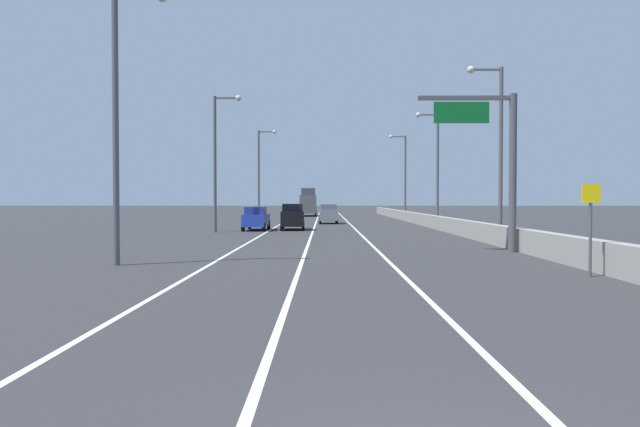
{
  "coord_description": "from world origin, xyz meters",
  "views": [
    {
      "loc": [
        -1.1,
        -5.01,
        2.52
      ],
      "look_at": [
        -1.48,
        47.26,
        1.26
      ],
      "focal_mm": 33.48,
      "sensor_mm": 36.0,
      "label": 1
    }
  ],
  "objects_px": {
    "lamp_post_left_near": "(122,109)",
    "car_gray_2": "(328,214)",
    "lamp_post_right_second": "(497,141)",
    "overhead_sign_gantry": "(497,152)",
    "lamp_post_left_mid": "(218,154)",
    "lamp_post_right_fourth": "(403,171)",
    "lamp_post_right_third": "(435,161)",
    "car_blue_1": "(256,218)",
    "box_truck": "(308,203)",
    "car_black_0": "(293,217)",
    "lamp_post_left_far": "(261,169)",
    "speed_advisory_sign": "(591,222)"
  },
  "relations": [
    {
      "from": "lamp_post_left_mid",
      "to": "box_truck",
      "type": "relative_size",
      "value": 1.13
    },
    {
      "from": "lamp_post_left_near",
      "to": "car_gray_2",
      "type": "relative_size",
      "value": 2.55
    },
    {
      "from": "lamp_post_right_second",
      "to": "car_black_0",
      "type": "relative_size",
      "value": 2.3
    },
    {
      "from": "overhead_sign_gantry",
      "to": "car_black_0",
      "type": "height_order",
      "value": "overhead_sign_gantry"
    },
    {
      "from": "speed_advisory_sign",
      "to": "lamp_post_left_near",
      "type": "distance_m",
      "value": 17.12
    },
    {
      "from": "box_truck",
      "to": "lamp_post_right_fourth",
      "type": "bearing_deg",
      "value": -52.86
    },
    {
      "from": "lamp_post_right_third",
      "to": "car_blue_1",
      "type": "xyz_separation_m",
      "value": [
        -15.58,
        -6.15,
        -5.0
      ]
    },
    {
      "from": "lamp_post_left_near",
      "to": "lamp_post_left_mid",
      "type": "xyz_separation_m",
      "value": [
        -0.4,
        22.66,
        0.0
      ]
    },
    {
      "from": "lamp_post_right_fourth",
      "to": "overhead_sign_gantry",
      "type": "bearing_deg",
      "value": -91.91
    },
    {
      "from": "car_gray_2",
      "to": "car_blue_1",
      "type": "bearing_deg",
      "value": -114.42
    },
    {
      "from": "lamp_post_right_third",
      "to": "lamp_post_left_mid",
      "type": "distance_m",
      "value": 20.27
    },
    {
      "from": "lamp_post_right_second",
      "to": "lamp_post_right_fourth",
      "type": "relative_size",
      "value": 1.0
    },
    {
      "from": "lamp_post_right_second",
      "to": "overhead_sign_gantry",
      "type": "bearing_deg",
      "value": -105.8
    },
    {
      "from": "overhead_sign_gantry",
      "to": "speed_advisory_sign",
      "type": "relative_size",
      "value": 2.5
    },
    {
      "from": "overhead_sign_gantry",
      "to": "car_black_0",
      "type": "bearing_deg",
      "value": 117.73
    },
    {
      "from": "overhead_sign_gantry",
      "to": "lamp_post_left_near",
      "type": "bearing_deg",
      "value": -160.12
    },
    {
      "from": "car_blue_1",
      "to": "car_gray_2",
      "type": "xyz_separation_m",
      "value": [
        5.95,
        13.11,
        0.04
      ]
    },
    {
      "from": "lamp_post_right_second",
      "to": "lamp_post_left_near",
      "type": "height_order",
      "value": "same"
    },
    {
      "from": "lamp_post_right_fourth",
      "to": "car_gray_2",
      "type": "distance_m",
      "value": 15.89
    },
    {
      "from": "overhead_sign_gantry",
      "to": "lamp_post_left_far",
      "type": "height_order",
      "value": "lamp_post_left_far"
    },
    {
      "from": "lamp_post_right_third",
      "to": "car_blue_1",
      "type": "height_order",
      "value": "lamp_post_right_third"
    },
    {
      "from": "lamp_post_right_third",
      "to": "car_black_0",
      "type": "bearing_deg",
      "value": -156.49
    },
    {
      "from": "lamp_post_right_second",
      "to": "box_truck",
      "type": "height_order",
      "value": "lamp_post_right_second"
    },
    {
      "from": "lamp_post_left_far",
      "to": "car_black_0",
      "type": "height_order",
      "value": "lamp_post_left_far"
    },
    {
      "from": "lamp_post_right_fourth",
      "to": "lamp_post_left_mid",
      "type": "bearing_deg",
      "value": -122.37
    },
    {
      "from": "car_blue_1",
      "to": "car_gray_2",
      "type": "bearing_deg",
      "value": 65.58
    },
    {
      "from": "box_truck",
      "to": "overhead_sign_gantry",
      "type": "bearing_deg",
      "value": -80.12
    },
    {
      "from": "overhead_sign_gantry",
      "to": "car_black_0",
      "type": "relative_size",
      "value": 1.66
    },
    {
      "from": "speed_advisory_sign",
      "to": "lamp_post_right_second",
      "type": "height_order",
      "value": "lamp_post_right_second"
    },
    {
      "from": "speed_advisory_sign",
      "to": "lamp_post_right_second",
      "type": "xyz_separation_m",
      "value": [
        1.58,
        16.11,
        4.18
      ]
    },
    {
      "from": "lamp_post_right_third",
      "to": "lamp_post_right_fourth",
      "type": "relative_size",
      "value": 1.0
    },
    {
      "from": "overhead_sign_gantry",
      "to": "car_blue_1",
      "type": "height_order",
      "value": "overhead_sign_gantry"
    },
    {
      "from": "speed_advisory_sign",
      "to": "box_truck",
      "type": "height_order",
      "value": "box_truck"
    },
    {
      "from": "lamp_post_left_far",
      "to": "box_truck",
      "type": "relative_size",
      "value": 1.13
    },
    {
      "from": "lamp_post_right_third",
      "to": "lamp_post_left_far",
      "type": "distance_m",
      "value": 21.96
    },
    {
      "from": "lamp_post_left_near",
      "to": "car_black_0",
      "type": "relative_size",
      "value": 2.3
    },
    {
      "from": "speed_advisory_sign",
      "to": "car_black_0",
      "type": "distance_m",
      "value": 31.56
    },
    {
      "from": "lamp_post_left_far",
      "to": "car_gray_2",
      "type": "relative_size",
      "value": 2.55
    },
    {
      "from": "lamp_post_left_mid",
      "to": "car_black_0",
      "type": "xyz_separation_m",
      "value": [
        5.45,
        3.6,
        -4.88
      ]
    },
    {
      "from": "lamp_post_left_far",
      "to": "car_black_0",
      "type": "relative_size",
      "value": 2.3
    },
    {
      "from": "lamp_post_right_third",
      "to": "lamp_post_left_near",
      "type": "xyz_separation_m",
      "value": [
        -17.72,
        -31.76,
        0.0
      ]
    },
    {
      "from": "lamp_post_left_near",
      "to": "car_gray_2",
      "type": "bearing_deg",
      "value": 78.2
    },
    {
      "from": "lamp_post_right_second",
      "to": "lamp_post_right_third",
      "type": "relative_size",
      "value": 1.0
    },
    {
      "from": "overhead_sign_gantry",
      "to": "speed_advisory_sign",
      "type": "distance_m",
      "value": 9.44
    },
    {
      "from": "lamp_post_right_second",
      "to": "lamp_post_left_mid",
      "type": "xyz_separation_m",
      "value": [
        -18.27,
        9.78,
        0.0
      ]
    },
    {
      "from": "car_gray_2",
      "to": "lamp_post_right_fourth",
      "type": "bearing_deg",
      "value": 52.18
    },
    {
      "from": "lamp_post_right_second",
      "to": "lamp_post_left_mid",
      "type": "distance_m",
      "value": 20.72
    },
    {
      "from": "box_truck",
      "to": "lamp_post_left_near",
      "type": "bearing_deg",
      "value": -94.5
    },
    {
      "from": "lamp_post_left_far",
      "to": "lamp_post_left_near",
      "type": "bearing_deg",
      "value": -90.55
    },
    {
      "from": "lamp_post_right_third",
      "to": "speed_advisory_sign",
      "type": "bearing_deg",
      "value": -92.34
    }
  ]
}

